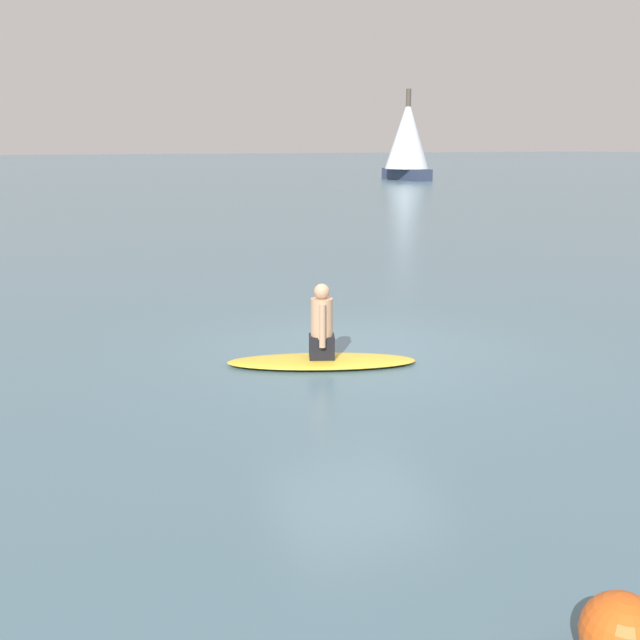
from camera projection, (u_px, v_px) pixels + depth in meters
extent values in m
plane|color=slate|center=(355.00, 352.00, 10.44)|extent=(400.00, 400.00, 0.00)
ellipsoid|color=gold|center=(322.00, 361.00, 9.84)|extent=(1.68, 2.70, 0.10)
cube|color=black|center=(322.00, 347.00, 9.79)|extent=(0.39, 0.42, 0.32)
cylinder|color=tan|center=(322.00, 318.00, 9.69)|extent=(0.39, 0.39, 0.54)
sphere|color=tan|center=(322.00, 292.00, 9.61)|extent=(0.21, 0.21, 0.21)
cylinder|color=tan|center=(321.00, 320.00, 9.89)|extent=(0.11, 0.11, 0.59)
cylinder|color=tan|center=(322.00, 326.00, 9.53)|extent=(0.11, 0.11, 0.59)
cube|color=#2D3851|center=(406.00, 174.00, 59.36)|extent=(5.24, 1.89, 0.93)
cylinder|color=#4C4238|center=(408.00, 129.00, 58.49)|extent=(0.41, 0.41, 6.33)
cone|color=white|center=(408.00, 134.00, 58.58)|extent=(3.84, 3.84, 5.57)
sphere|color=#E55919|center=(622.00, 634.00, 4.09)|extent=(0.48, 0.48, 0.48)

